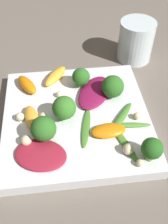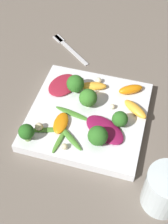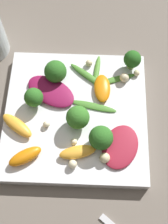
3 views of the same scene
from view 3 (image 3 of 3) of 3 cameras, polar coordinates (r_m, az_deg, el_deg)
The scene contains 24 objects.
ground_plane at distance 0.62m, azimuth -1.48°, elevation -1.09°, with size 2.40×2.40×0.00m, color #6B6056.
plate at distance 0.61m, azimuth -1.51°, elevation -0.63°, with size 0.27×0.27×0.02m.
radicchio_leaf_0 at distance 0.57m, azimuth 6.65°, elevation -6.32°, with size 0.09×0.10×0.01m.
radicchio_leaf_1 at distance 0.61m, azimuth -6.09°, elevation 3.80°, with size 0.12×0.10×0.01m.
orange_segment_0 at distance 0.56m, azimuth -1.17°, elevation -7.34°, with size 0.07×0.04×0.02m.
orange_segment_1 at distance 0.56m, azimuth -10.73°, elevation -7.97°, with size 0.07×0.05×0.02m.
orange_segment_2 at distance 0.59m, azimuth -12.14°, elevation -2.42°, with size 0.07×0.06×0.02m.
orange_segment_3 at distance 0.61m, azimuth 3.34°, elevation 4.36°, with size 0.04×0.06×0.01m.
broccoli_floret_0 at distance 0.63m, azimuth 8.82°, elevation 9.47°, with size 0.03×0.03×0.04m.
broccoli_floret_1 at distance 0.59m, azimuth -9.18°, elevation 2.63°, with size 0.04×0.04×0.04m.
broccoli_floret_2 at distance 0.55m, azimuth 3.12°, elevation -4.74°, with size 0.04×0.04×0.05m.
broccoli_floret_3 at distance 0.56m, azimuth -1.15°, elevation -1.00°, with size 0.04×0.04×0.05m.
broccoli_floret_4 at distance 0.61m, azimuth -5.24°, elevation 7.37°, with size 0.04×0.04×0.05m.
arugula_sprig_0 at distance 0.63m, azimuth 0.86°, elevation 6.49°, with size 0.08×0.07×0.01m.
arugula_sprig_1 at distance 0.63m, azimuth 5.64°, elevation 5.92°, with size 0.09×0.04×0.00m.
arugula_sprig_2 at distance 0.60m, azimuth 1.73°, elevation 1.07°, with size 0.09×0.03×0.00m.
arugula_sprig_3 at distance 0.64m, azimuth 2.37°, elevation 7.62°, with size 0.02×0.07×0.01m.
macadamia_nut_0 at distance 0.63m, azimuth 7.37°, elevation 6.28°, with size 0.02×0.02×0.02m.
macadamia_nut_1 at distance 0.55m, azimuth -2.20°, elevation -9.50°, with size 0.02×0.02×0.02m.
macadamia_nut_2 at distance 0.58m, azimuth -6.88°, elevation -2.23°, with size 0.01×0.01×0.01m.
macadamia_nut_3 at distance 0.56m, azimuth 3.83°, elevation -8.37°, with size 0.02×0.02×0.02m.
macadamia_nut_4 at distance 0.64m, azimuth 0.91°, elevation 8.94°, with size 0.01×0.01×0.01m.
macadamia_nut_5 at distance 0.57m, azimuth -1.70°, elevation -5.44°, with size 0.01×0.01×0.01m.
macadamia_nut_6 at distance 0.64m, azimuth 9.60°, elevation 7.04°, with size 0.01×0.01×0.01m.
Camera 3 is at (-0.03, 0.25, 0.56)m, focal length 50.00 mm.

